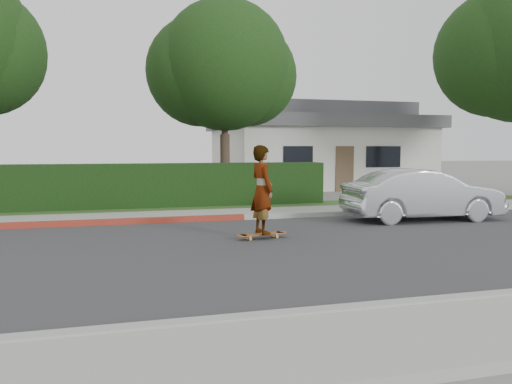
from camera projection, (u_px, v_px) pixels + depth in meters
ground at (244, 251)px, 9.73m from camera, size 120.00×120.00×0.00m
road at (244, 250)px, 9.73m from camera, size 60.00×8.00×0.01m
curb_near at (329, 314)px, 5.78m from camera, size 60.00×0.20×0.15m
sidewalk_near at (366, 344)px, 4.92m from camera, size 60.00×1.60×0.12m
curb_far at (208, 219)px, 13.66m from camera, size 60.00×0.20×0.15m
curb_red_section at (9, 226)px, 12.35m from camera, size 12.00×0.21×0.15m
sidewalk_far at (203, 215)px, 14.53m from camera, size 60.00×1.60×0.12m
planting_strip at (195, 209)px, 16.07m from camera, size 60.00×1.60×0.10m
hedge at (98, 188)px, 15.79m from camera, size 15.00×1.00×1.50m
tree_center at (223, 70)px, 18.52m from camera, size 5.66×4.84×7.44m
house at (316, 147)px, 27.02m from camera, size 10.60×8.60×4.30m
skateboard at (262, 234)px, 10.95m from camera, size 1.23×0.44×0.11m
skateboarder at (262, 190)px, 10.87m from camera, size 0.60×0.79×1.94m
car_silver at (422, 195)px, 13.78m from camera, size 4.39×1.73×1.42m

